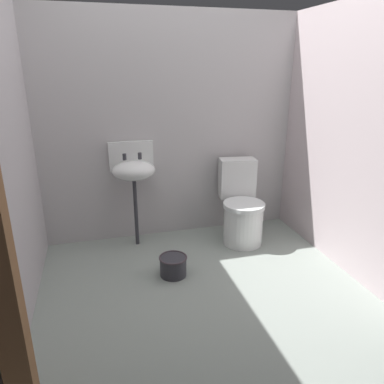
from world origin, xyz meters
TOP-DOWN VIEW (x-y plane):
  - ground_plane at (0.00, 0.00)m, footprint 2.90×2.45m
  - wall_back at (0.00, 1.07)m, footprint 2.90×0.10m
  - wall_left at (-1.30, 0.10)m, footprint 0.10×2.25m
  - wall_right at (1.30, 0.10)m, footprint 0.10×2.25m
  - toilet_near_wall at (0.62, 0.67)m, footprint 0.46×0.64m
  - sink at (-0.40, 0.86)m, footprint 0.42×0.34m
  - bucket at (-0.18, 0.19)m, footprint 0.24×0.24m

SIDE VIEW (x-z plane):
  - ground_plane at x=0.00m, z-range -0.08..0.00m
  - bucket at x=-0.18m, z-range 0.00..0.18m
  - toilet_near_wall at x=0.62m, z-range -0.07..0.71m
  - sink at x=-0.40m, z-range 0.26..1.25m
  - wall_back at x=0.00m, z-range 0.00..2.15m
  - wall_left at x=-1.30m, z-range 0.00..2.15m
  - wall_right at x=1.30m, z-range 0.00..2.15m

